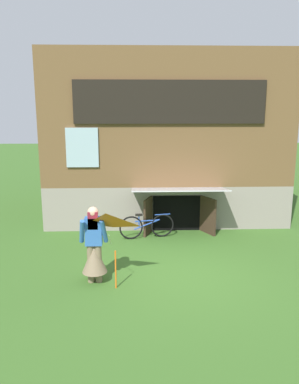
{
  "coord_description": "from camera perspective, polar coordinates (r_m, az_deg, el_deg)",
  "views": [
    {
      "loc": [
        -0.97,
        -7.89,
        3.6
      ],
      "look_at": [
        -0.63,
        1.05,
        1.6
      ],
      "focal_mm": 36.21,
      "sensor_mm": 36.0,
      "label": 1
    }
  ],
  "objects": [
    {
      "name": "bicycle_blue",
      "position": [
        10.74,
        -0.4,
        -5.04
      ],
      "size": [
        1.52,
        0.33,
        0.7
      ],
      "rotation": [
        0.0,
        0.0,
        0.19
      ],
      "color": "black",
      "rests_on": "ground_plane"
    },
    {
      "name": "kite",
      "position": [
        7.39,
        -6.4,
        -6.0
      ],
      "size": [
        0.92,
        0.98,
        1.5
      ],
      "color": "orange",
      "rests_on": "ground_plane"
    },
    {
      "name": "ground_plane",
      "position": [
        8.73,
        4.5,
        -11.79
      ],
      "size": [
        60.0,
        60.0,
        0.0
      ],
      "primitive_type": "plane",
      "color": "#386023"
    },
    {
      "name": "person",
      "position": [
        8.11,
        -8.15,
        -8.59
      ],
      "size": [
        0.61,
        0.52,
        1.62
      ],
      "rotation": [
        0.0,
        0.0,
        0.35
      ],
      "color": "#7F6B51",
      "rests_on": "ground_plane"
    },
    {
      "name": "log_house",
      "position": [
        13.51,
        1.98,
        8.31
      ],
      "size": [
        7.32,
        6.21,
        5.17
      ],
      "color": "gray",
      "rests_on": "ground_plane"
    }
  ]
}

